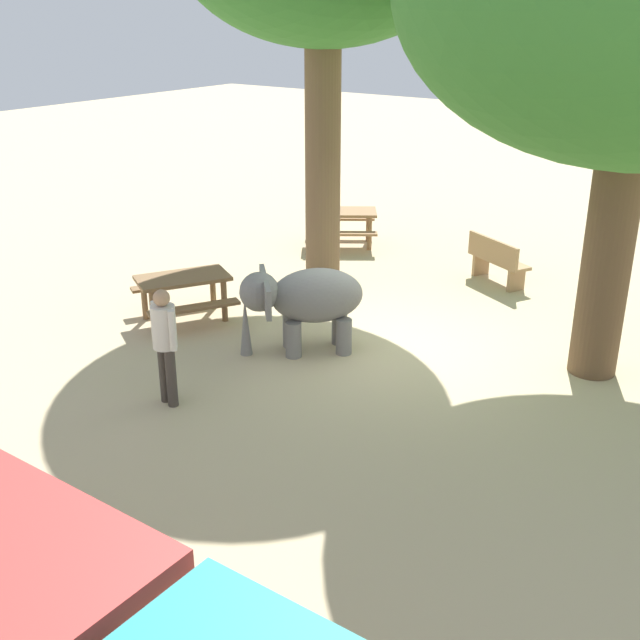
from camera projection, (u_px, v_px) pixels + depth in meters
name	position (u px, v px, depth m)	size (l,w,h in m)	color
ground_plane	(397.00, 346.00, 12.23)	(60.00, 60.00, 0.00)	tan
elephant	(304.00, 300.00, 11.75)	(1.78, 1.77, 1.32)	slate
person_handler	(165.00, 338.00, 10.13)	(0.50, 0.32, 1.62)	#3F3833
wooden_bench	(496.00, 259.00, 14.78)	(1.43, 1.00, 0.88)	#9E7A51
picnic_table_near	(183.00, 287.00, 13.01)	(2.03, 2.04, 0.78)	brown
picnic_table_far	(342.00, 219.00, 17.05)	(2.08, 2.07, 0.78)	olive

